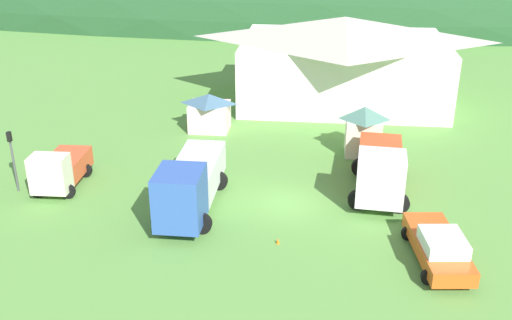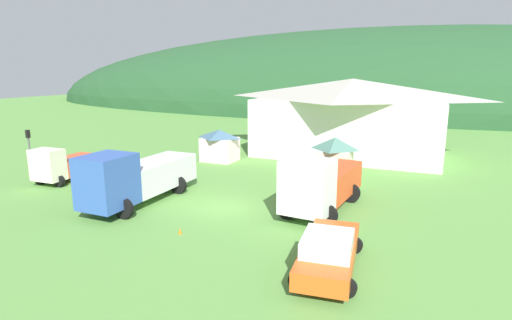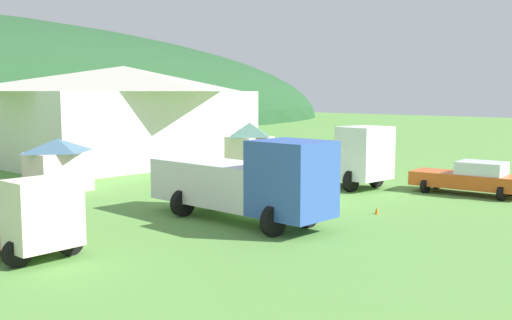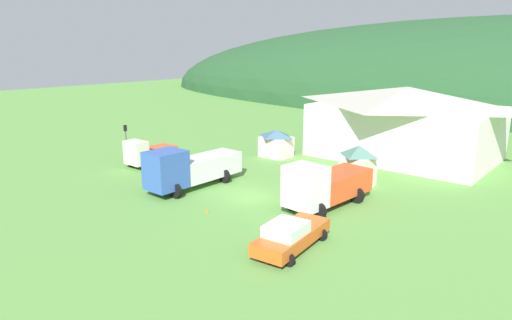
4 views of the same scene
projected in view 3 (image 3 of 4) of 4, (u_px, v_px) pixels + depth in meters
The scene contains 10 objects.
ground_plane at pixel (301, 201), 27.72m from camera, with size 200.00×200.00×0.00m, color #5B9342.
depot_building at pixel (125, 113), 42.45m from camera, with size 17.23×12.02×6.87m.
play_shed_cream at pixel (250, 149), 35.83m from camera, with size 2.41×2.23×3.22m.
play_shed_pink at pixel (58, 164), 30.40m from camera, with size 2.98×2.47×2.69m.
light_truck_cream at pixel (23, 217), 18.55m from camera, with size 2.60×4.68×2.49m.
box_truck_blue at pixel (248, 181), 22.91m from camera, with size 3.07×8.20×3.30m.
heavy_rig_white at pixel (335, 156), 32.29m from camera, with size 3.58×7.29×3.27m.
service_pickup_orange at pixel (471, 178), 29.38m from camera, with size 2.79×5.57×1.66m.
traffic_cone_near_pickup at pixel (302, 179), 34.61m from camera, with size 0.36×0.36×0.49m, color orange.
traffic_cone_mid_row at pixel (377, 214), 24.71m from camera, with size 0.36×0.36×0.62m, color orange.
Camera 3 is at (-21.38, -17.15, 5.01)m, focal length 41.90 mm.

